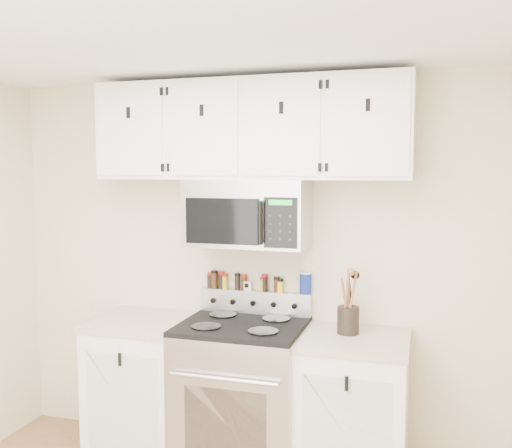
{
  "coord_description": "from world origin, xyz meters",
  "views": [
    {
      "loc": [
        1.08,
        -1.87,
        1.9
      ],
      "look_at": [
        0.08,
        1.45,
        1.57
      ],
      "focal_mm": 40.0,
      "sensor_mm": 36.0,
      "label": 1
    }
  ],
  "objects_px": {
    "range": "(242,395)",
    "utensil_crock": "(348,318)",
    "salt_canister": "(305,283)",
    "microwave": "(248,213)"
  },
  "relations": [
    {
      "from": "range",
      "to": "utensil_crock",
      "type": "xyz_separation_m",
      "value": [
        0.65,
        0.07,
        0.53
      ]
    },
    {
      "from": "range",
      "to": "salt_canister",
      "type": "xyz_separation_m",
      "value": [
        0.34,
        0.28,
        0.68
      ]
    },
    {
      "from": "microwave",
      "to": "utensil_crock",
      "type": "height_order",
      "value": "microwave"
    },
    {
      "from": "microwave",
      "to": "utensil_crock",
      "type": "bearing_deg",
      "value": -5.01
    },
    {
      "from": "range",
      "to": "utensil_crock",
      "type": "distance_m",
      "value": 0.84
    },
    {
      "from": "salt_canister",
      "to": "utensil_crock",
      "type": "bearing_deg",
      "value": -34.68
    },
    {
      "from": "salt_canister",
      "to": "microwave",
      "type": "bearing_deg",
      "value": -155.39
    },
    {
      "from": "microwave",
      "to": "salt_canister",
      "type": "relative_size",
      "value": 5.37
    },
    {
      "from": "utensil_crock",
      "to": "range",
      "type": "bearing_deg",
      "value": -173.81
    },
    {
      "from": "microwave",
      "to": "salt_canister",
      "type": "distance_m",
      "value": 0.59
    }
  ]
}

